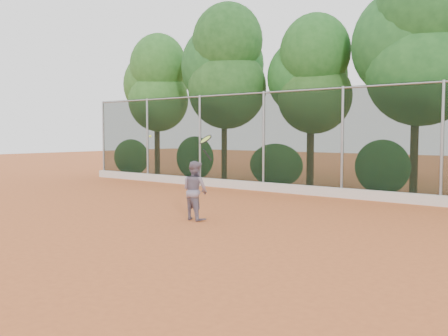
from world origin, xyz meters
The scene contains 7 objects.
ground centered at (0.00, 0.00, 0.00)m, with size 80.00×80.00×0.00m, color #C8622F.
concrete_curb centered at (0.00, 6.82, 0.15)m, with size 24.00×0.20×0.30m, color silver.
tennis_player centered at (-0.82, 0.94, 0.69)m, with size 0.67×0.52×1.38m, color slate.
chainlink_fence centered at (0.00, 7.00, 1.86)m, with size 24.09×0.09×3.50m.
foliage_backdrop centered at (-0.55, 8.98, 4.40)m, with size 23.70×3.63×7.55m.
tennis_racket centered at (-0.37, 0.80, 1.85)m, with size 0.39×0.37×0.60m.
tennis_ball_in_flight centered at (-2.84, 1.42, 1.95)m, with size 0.07×0.07×0.07m.
Camera 1 is at (6.93, -7.67, 2.03)m, focal length 40.00 mm.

